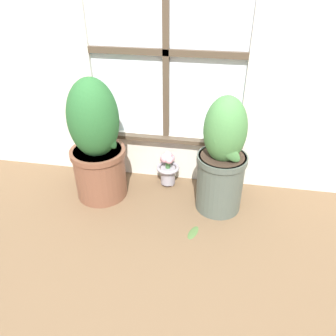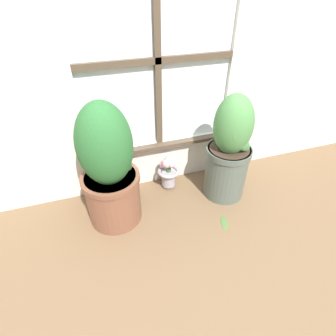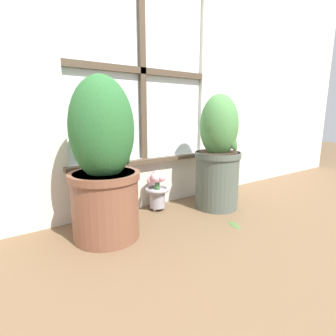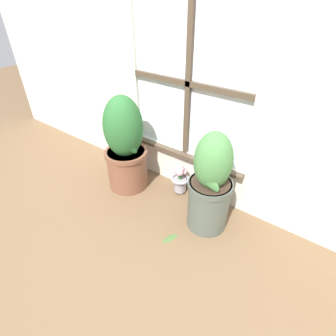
% 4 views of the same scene
% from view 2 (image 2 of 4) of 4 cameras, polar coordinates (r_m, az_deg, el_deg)
% --- Properties ---
extents(ground_plane, '(10.00, 10.00, 0.00)m').
position_cam_2_polar(ground_plane, '(1.53, 4.61, -15.00)').
color(ground_plane, brown).
extents(potted_plant_left, '(0.32, 0.32, 0.74)m').
position_cam_2_polar(potted_plant_left, '(1.43, -12.71, -0.49)').
color(potted_plant_left, brown).
rests_on(potted_plant_left, ground_plane).
extents(potted_plant_right, '(0.28, 0.28, 0.69)m').
position_cam_2_polar(potted_plant_right, '(1.63, 13.12, 3.37)').
color(potted_plant_right, '#4C564C').
rests_on(potted_plant_right, ground_plane).
extents(flower_vase, '(0.15, 0.15, 0.25)m').
position_cam_2_polar(flower_vase, '(1.75, 0.05, -0.70)').
color(flower_vase, '#99939E').
rests_on(flower_vase, ground_plane).
extents(fallen_leaf, '(0.07, 0.12, 0.01)m').
position_cam_2_polar(fallen_leaf, '(1.63, 12.14, -11.49)').
color(fallen_leaf, '#476633').
rests_on(fallen_leaf, ground_plane).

